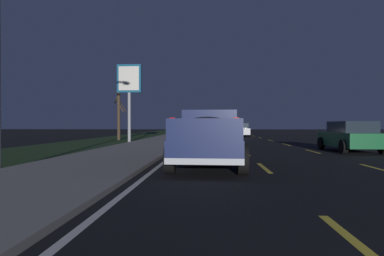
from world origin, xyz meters
TOP-DOWN VIEW (x-y plane):
  - ground at (27.00, 0.00)m, footprint 144.00×144.00m
  - sidewalk_shoulder at (27.00, 7.45)m, footprint 108.00×4.00m
  - grass_verge at (27.00, 12.45)m, footprint 108.00×6.00m
  - lane_markings at (30.32, 3.03)m, footprint 108.65×7.04m
  - pickup_truck at (10.04, 3.50)m, footprint 5.49×2.42m
  - sedan_green at (16.26, -3.60)m, footprint 4.42×2.06m
  - sedan_white at (30.39, 3.46)m, footprint 4.41×2.03m
  - sedan_silver at (36.92, 0.16)m, footprint 4.42×2.05m
  - gas_price_sign at (24.69, 9.86)m, footprint 0.27×1.90m
  - street_light_near at (8.38, 9.37)m, footprint 0.36×1.97m
  - bare_tree_far at (28.32, 11.71)m, footprint 1.41×1.15m

SIDE VIEW (x-z plane):
  - ground at x=27.00m, z-range 0.00..0.00m
  - grass_verge at x=27.00m, z-range 0.00..0.01m
  - lane_markings at x=30.32m, z-range 0.00..0.01m
  - sidewalk_shoulder at x=27.00m, z-range 0.00..0.12m
  - sedan_green at x=16.26m, z-range 0.01..1.55m
  - sedan_white at x=30.39m, z-range 0.01..1.55m
  - sedan_silver at x=36.92m, z-range 0.01..1.55m
  - pickup_truck at x=10.04m, z-range 0.05..1.92m
  - bare_tree_far at x=28.32m, z-range 0.10..4.56m
  - gas_price_sign at x=24.69m, z-range 1.48..7.58m
  - street_light_near at x=8.38m, z-range 0.81..8.40m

